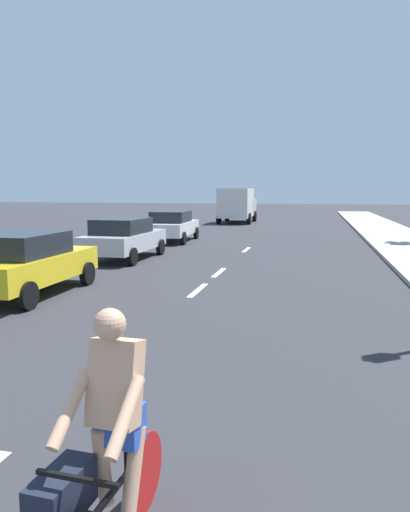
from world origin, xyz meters
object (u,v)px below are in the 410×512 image
at_px(parked_car_yellow, 26,262).
at_px(parked_car_silver, 124,237).
at_px(cyclist, 103,450).
at_px(delivery_truck, 237,204).
at_px(parked_car_white, 172,225).

distance_m(parked_car_yellow, parked_car_silver, 6.52).
xyz_separation_m(cyclist, parked_car_silver, (-5.74, 14.21, 0.01)).
bearing_deg(parked_car_silver, delivery_truck, 88.54).
relative_size(parked_car_silver, delivery_truck, 0.71).
distance_m(parked_car_silver, parked_car_white, 6.70).
bearing_deg(parked_car_yellow, cyclist, -54.65).
bearing_deg(parked_car_silver, cyclist, -67.37).
relative_size(parked_car_yellow, delivery_truck, 0.69).
bearing_deg(parked_car_yellow, delivery_truck, 87.64).
xyz_separation_m(parked_car_yellow, parked_car_white, (-0.22, 13.22, 0.00)).
height_order(cyclist, parked_car_yellow, cyclist).
relative_size(cyclist, delivery_truck, 0.29).
height_order(cyclist, parked_car_silver, cyclist).
distance_m(cyclist, parked_car_white, 21.72).
height_order(parked_car_yellow, parked_car_white, same).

